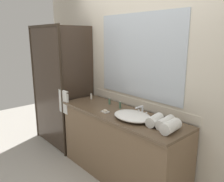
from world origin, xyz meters
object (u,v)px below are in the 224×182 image
object	(u,v)px
amenity_bottle_conditioner	(120,105)
rolled_towel_middle	(165,122)
sink_basin	(132,116)
soap_dish	(105,111)
amenity_bottle_shampoo	(91,96)
rolled_towel_near_edge	(171,126)
rolled_towel_far_edge	(155,120)
amenity_bottle_body_wash	(109,101)
faucet	(142,112)

from	to	relation	value
amenity_bottle_conditioner	rolled_towel_middle	distance (m)	0.78
sink_basin	soap_dish	world-z (taller)	sink_basin
amenity_bottle_shampoo	rolled_towel_near_edge	xyz separation A→B (m)	(1.51, -0.14, 0.02)
soap_dish	amenity_bottle_shampoo	bearing A→B (deg)	159.02
soap_dish	rolled_towel_far_edge	size ratio (longest dim) A/B	0.44
amenity_bottle_body_wash	rolled_towel_middle	xyz separation A→B (m)	(1.01, -0.10, 0.01)
amenity_bottle_shampoo	rolled_towel_far_edge	world-z (taller)	rolled_towel_far_edge
faucet	rolled_towel_far_edge	size ratio (longest dim) A/B	0.74
faucet	rolled_towel_middle	world-z (taller)	faucet
amenity_bottle_conditioner	rolled_towel_near_edge	bearing A→B (deg)	-9.66
amenity_bottle_body_wash	soap_dish	bearing A→B (deg)	-49.57
faucet	rolled_towel_middle	xyz separation A→B (m)	(0.39, -0.08, 0.01)
rolled_towel_near_edge	amenity_bottle_conditioner	bearing A→B (deg)	170.34
sink_basin	soap_dish	xyz separation A→B (m)	(-0.39, -0.08, -0.02)
amenity_bottle_conditioner	amenity_bottle_body_wash	xyz separation A→B (m)	(-0.23, 0.01, -0.00)
faucet	amenity_bottle_body_wash	bearing A→B (deg)	178.08
faucet	amenity_bottle_conditioner	world-z (taller)	faucet
rolled_towel_far_edge	rolled_towel_middle	bearing A→B (deg)	17.21
sink_basin	amenity_bottle_body_wash	size ratio (longest dim) A/B	5.28
faucet	amenity_bottle_conditioner	xyz separation A→B (m)	(-0.38, 0.01, 0.00)
soap_dish	rolled_towel_near_edge	size ratio (longest dim) A/B	0.41
rolled_towel_near_edge	rolled_towel_middle	distance (m)	0.13
faucet	rolled_towel_near_edge	world-z (taller)	faucet
sink_basin	rolled_towel_near_edge	bearing A→B (deg)	1.99
soap_dish	rolled_towel_near_edge	world-z (taller)	rolled_towel_near_edge
soap_dish	amenity_bottle_body_wash	xyz separation A→B (m)	(-0.23, 0.26, 0.03)
amenity_bottle_shampoo	rolled_towel_near_edge	bearing A→B (deg)	-5.19
faucet	amenity_bottle_shampoo	size ratio (longest dim) A/B	1.98
sink_basin	soap_dish	distance (m)	0.40
soap_dish	sink_basin	bearing A→B (deg)	11.93
sink_basin	rolled_towel_near_edge	size ratio (longest dim) A/B	1.97
rolled_towel_middle	rolled_towel_far_edge	world-z (taller)	rolled_towel_far_edge
amenity_bottle_conditioner	rolled_towel_middle	world-z (taller)	rolled_towel_middle
soap_dish	rolled_towel_middle	size ratio (longest dim) A/B	0.39
sink_basin	rolled_towel_middle	world-z (taller)	rolled_towel_middle
amenity_bottle_body_wash	rolled_towel_middle	distance (m)	1.01
sink_basin	faucet	bearing A→B (deg)	90.00
faucet	rolled_towel_far_edge	distance (m)	0.30
sink_basin	rolled_towel_near_edge	distance (m)	0.50
amenity_bottle_conditioner	rolled_towel_far_edge	size ratio (longest dim) A/B	0.42
amenity_bottle_shampoo	rolled_towel_near_edge	size ratio (longest dim) A/B	0.35
faucet	amenity_bottle_body_wash	distance (m)	0.61
soap_dish	rolled_towel_far_edge	distance (m)	0.69
soap_dish	rolled_towel_near_edge	bearing A→B (deg)	6.38
soap_dish	amenity_bottle_conditioner	bearing A→B (deg)	88.39
faucet	amenity_bottle_shampoo	distance (m)	1.01
faucet	amenity_bottle_shampoo	bearing A→B (deg)	-179.59
amenity_bottle_conditioner	rolled_towel_near_edge	distance (m)	0.90
faucet	sink_basin	bearing A→B (deg)	-90.00
soap_dish	amenity_bottle_body_wash	size ratio (longest dim) A/B	1.10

